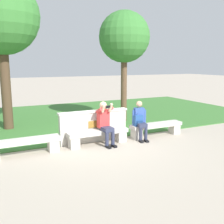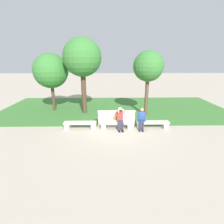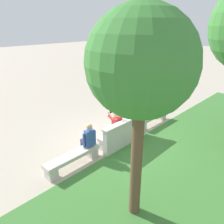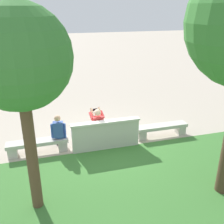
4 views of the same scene
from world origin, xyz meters
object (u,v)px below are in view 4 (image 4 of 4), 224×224
Objects in this scene: bench_near at (103,136)px; person_photographer at (97,124)px; tree_behind_wall at (19,60)px; bench_mid at (38,145)px; person_distant at (59,131)px; backpack at (61,132)px; bench_main at (161,129)px.

person_photographer reaches higher than bench_near.
bench_near is 4.62m from tree_behind_wall.
person_photographer reaches higher than bench_mid.
tree_behind_wall is (2.03, 2.56, 2.75)m from person_photographer.
person_distant is (1.47, -0.07, 0.37)m from bench_near.
person_photographer is at bearing -178.46° from backpack.
bench_main is 1.00× the size of bench_near.
backpack is (-0.07, 0.02, -0.05)m from person_distant.
bench_mid is 4.04m from tree_behind_wall.
backpack reaches higher than bench_near.
backpack is 0.09× the size of tree_behind_wall.
bench_near is 0.42× the size of tree_behind_wall.
bench_near is 1.00× the size of bench_mid.
tree_behind_wall is at bearing 73.20° from person_distant.
bench_near is at bearing 0.00° from bench_main.
bench_main is at bearing -150.55° from tree_behind_wall.
person_photographer is at bearing -1.87° from bench_main.
person_distant is (-0.70, -0.07, 0.37)m from bench_mid.
tree_behind_wall is (0.84, 2.53, 2.86)m from backpack.
person_photographer is at bearing -20.84° from bench_near.
person_distant is at bearing -174.68° from bench_mid.
bench_near is 1.52× the size of person_distant.
tree_behind_wall is at bearing 29.45° from bench_main.
bench_near is 0.49m from person_photographer.
backpack is at bearing -108.31° from tree_behind_wall.
person_distant is at bearing -106.80° from tree_behind_wall.
person_distant is 0.28× the size of tree_behind_wall.
bench_main is 5.98m from tree_behind_wall.
person_photographer is 3.08× the size of backpack.
bench_near is (2.17, 0.00, 0.00)m from bench_main.
person_photographer is 1.20m from backpack.
tree_behind_wall is at bearing 51.58° from person_photographer.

